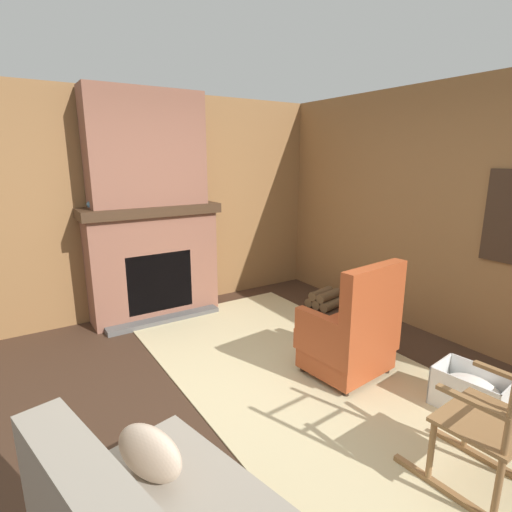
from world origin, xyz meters
TOP-DOWN VIEW (x-y plane):
  - ground_plane at (0.00, 0.00)m, footprint 14.00×14.00m
  - wood_panel_wall_left at (-2.38, 0.00)m, footprint 0.06×5.29m
  - wood_panel_wall_back at (0.02, 2.37)m, footprint 5.29×0.09m
  - fireplace_hearth at (-2.13, 0.00)m, footprint 0.62×1.58m
  - chimney_breast at (-2.14, 0.00)m, footprint 0.36×1.30m
  - area_rug at (-0.17, 0.62)m, footprint 3.71×2.04m
  - armchair at (0.16, 0.95)m, footprint 0.67×0.76m
  - rocking_chair at (1.48, 0.69)m, footprint 0.83×0.54m
  - firewood_stack at (-1.22, 1.92)m, footprint 0.43×0.45m
  - laundry_basket at (1.02, 1.35)m, footprint 0.54×0.41m
  - oil_lamp_vase at (-2.18, -0.62)m, footprint 0.12×0.12m
  - storage_case at (-2.18, 0.27)m, footprint 0.16×0.26m

SIDE VIEW (x-z plane):
  - ground_plane at x=0.00m, z-range 0.00..0.00m
  - area_rug at x=-0.17m, z-range 0.00..0.01m
  - firewood_stack at x=-1.22m, z-range -0.01..0.21m
  - laundry_basket at x=1.02m, z-range 0.00..0.32m
  - armchair at x=0.16m, z-range -0.15..0.90m
  - rocking_chair at x=1.48m, z-range -0.20..1.05m
  - fireplace_hearth at x=-2.13m, z-range 0.00..1.34m
  - wood_panel_wall_left at x=-2.38m, z-range 0.00..2.62m
  - wood_panel_wall_back at x=0.02m, z-range 0.00..2.62m
  - storage_case at x=-2.18m, z-range 1.34..1.48m
  - oil_lamp_vase at x=-2.18m, z-range 1.30..1.56m
  - chimney_breast at x=-2.14m, z-range 1.34..2.60m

